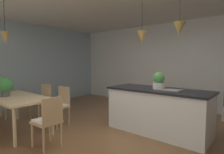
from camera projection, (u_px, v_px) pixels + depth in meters
The scene contains 14 objects.
ground_plane at pixel (115, 142), 3.46m from camera, with size 10.00×8.40×0.04m, color brown.
wall_back_kitchen at pixel (182, 65), 5.84m from camera, with size 10.00×0.12×2.70m, color silver.
window_wall_left_glazing at pixel (16, 65), 5.96m from camera, with size 0.06×8.40×2.70m, color #9EB7C6.
dining_table at pixel (16, 100), 3.93m from camera, with size 1.74×0.88×0.72m.
chair_far_right at pixel (60, 104), 4.31m from camera, with size 0.43×0.43×0.87m.
chair_far_left at pixel (42, 100), 4.82m from camera, with size 0.44×0.44×0.87m.
chair_kitchen_end at pixel (48, 120), 3.15m from camera, with size 0.42×0.42×0.87m.
kitchen_island at pixel (158, 110), 3.84m from camera, with size 2.05×0.83×0.91m.
pendant_over_table at pixel (5, 38), 3.86m from camera, with size 0.17×0.17×0.89m.
pendant_over_island_main at pixel (142, 37), 3.97m from camera, with size 0.20×0.20×0.86m.
pendant_over_island_aux at pixel (179, 28), 3.45m from camera, with size 0.23×0.23×0.75m.
potted_plant_on_island at pixel (159, 81), 3.78m from camera, with size 0.24×0.24×0.34m.
potted_plant_on_table at pixel (5, 86), 3.92m from camera, with size 0.32×0.32×0.41m.
vase_on_dining_table at pixel (5, 92), 3.94m from camera, with size 0.13×0.13×0.18m.
Camera 1 is at (2.11, -2.61, 1.44)m, focal length 30.12 mm.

